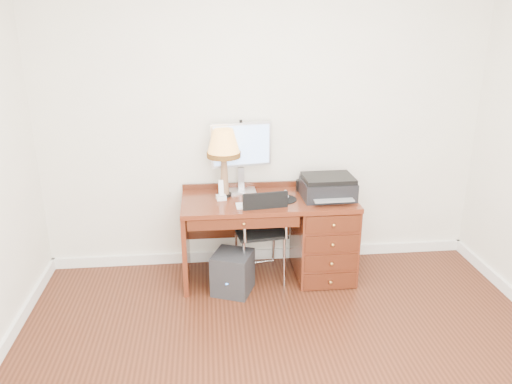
{
  "coord_description": "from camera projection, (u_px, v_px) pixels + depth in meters",
  "views": [
    {
      "loc": [
        -0.52,
        -2.62,
        2.25
      ],
      "look_at": [
        -0.13,
        1.2,
        0.89
      ],
      "focal_mm": 35.0,
      "sensor_mm": 36.0,
      "label": 1
    }
  ],
  "objects": [
    {
      "name": "ground",
      "position": [
        294.0,
        380.0,
        3.26
      ],
      "size": [
        4.0,
        4.0,
        0.0
      ],
      "primitive_type": "plane",
      "color": "#35170C",
      "rests_on": "ground"
    },
    {
      "name": "room_shell",
      "position": [
        280.0,
        318.0,
        3.83
      ],
      "size": [
        4.0,
        4.0,
        4.0
      ],
      "color": "white",
      "rests_on": "ground"
    },
    {
      "name": "desk",
      "position": [
        304.0,
        232.0,
        4.47
      ],
      "size": [
        1.5,
        0.67,
        0.75
      ],
      "color": "#5D2413",
      "rests_on": "ground"
    },
    {
      "name": "monitor",
      "position": [
        242.0,
        149.0,
        4.38
      ],
      "size": [
        0.54,
        0.21,
        0.62
      ],
      "rotation": [
        0.0,
        0.0,
        0.15
      ],
      "color": "silver",
      "rests_on": "desk"
    },
    {
      "name": "keyboard",
      "position": [
        261.0,
        205.0,
        4.16
      ],
      "size": [
        0.42,
        0.13,
        0.02
      ],
      "primitive_type": "cube",
      "rotation": [
        0.0,
        0.0,
        0.04
      ],
      "color": "white",
      "rests_on": "desk"
    },
    {
      "name": "mouse_pad",
      "position": [
        283.0,
        198.0,
        4.29
      ],
      "size": [
        0.24,
        0.24,
        0.05
      ],
      "color": "black",
      "rests_on": "desk"
    },
    {
      "name": "printer",
      "position": [
        328.0,
        187.0,
        4.31
      ],
      "size": [
        0.45,
        0.36,
        0.2
      ],
      "rotation": [
        0.0,
        0.0,
        0.02
      ],
      "color": "black",
      "rests_on": "desk"
    },
    {
      "name": "leg_lamp",
      "position": [
        224.0,
        147.0,
        4.24
      ],
      "size": [
        0.29,
        0.29,
        0.6
      ],
      "color": "black",
      "rests_on": "desk"
    },
    {
      "name": "phone",
      "position": [
        221.0,
        194.0,
        4.28
      ],
      "size": [
        0.09,
        0.09,
        0.17
      ],
      "rotation": [
        0.0,
        0.0,
        0.14
      ],
      "color": "white",
      "rests_on": "desk"
    },
    {
      "name": "pen_cup",
      "position": [
        300.0,
        185.0,
        4.5
      ],
      "size": [
        0.08,
        0.08,
        0.1
      ],
      "primitive_type": "cylinder",
      "color": "black",
      "rests_on": "desk"
    },
    {
      "name": "chair",
      "position": [
        260.0,
        226.0,
        4.29
      ],
      "size": [
        0.47,
        0.47,
        0.89
      ],
      "rotation": [
        0.0,
        0.0,
        0.13
      ],
      "color": "black",
      "rests_on": "ground"
    },
    {
      "name": "equipment_box",
      "position": [
        233.0,
        272.0,
        4.25
      ],
      "size": [
        0.4,
        0.4,
        0.36
      ],
      "primitive_type": "cube",
      "rotation": [
        0.0,
        0.0,
        -0.38
      ],
      "color": "black",
      "rests_on": "ground"
    }
  ]
}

